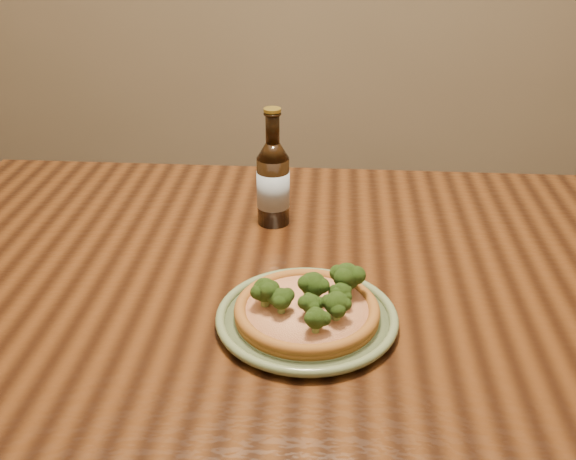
# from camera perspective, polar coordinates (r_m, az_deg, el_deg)

# --- Properties ---
(table) EXTENTS (1.60, 0.90, 0.75)m
(table) POSITION_cam_1_polar(r_m,az_deg,el_deg) (1.19, 4.60, -7.27)
(table) COLOR #42220E
(table) RESTS_ON ground
(plate) EXTENTS (0.27, 0.27, 0.02)m
(plate) POSITION_cam_1_polar(r_m,az_deg,el_deg) (1.00, 1.60, -7.46)
(plate) COLOR #667651
(plate) RESTS_ON table
(pizza) EXTENTS (0.21, 0.21, 0.07)m
(pizza) POSITION_cam_1_polar(r_m,az_deg,el_deg) (0.99, 1.75, -6.58)
(pizza) COLOR #925921
(pizza) RESTS_ON plate
(beer_bottle) EXTENTS (0.06, 0.06, 0.23)m
(beer_bottle) POSITION_cam_1_polar(r_m,az_deg,el_deg) (1.26, -1.27, 4.07)
(beer_bottle) COLOR black
(beer_bottle) RESTS_ON table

